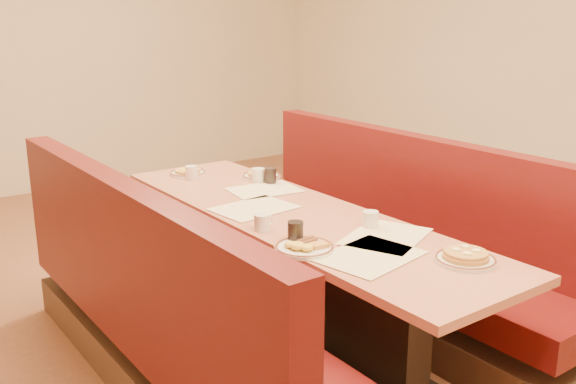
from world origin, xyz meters
TOP-DOWN VIEW (x-y plane):
  - ground at (0.00, 0.00)m, footprint 8.00×8.00m
  - diner_table at (0.00, 0.00)m, footprint 0.70×2.50m
  - booth_left at (-0.73, 0.00)m, footprint 0.55×2.50m
  - booth_right at (0.73, 0.00)m, footprint 0.55×2.50m
  - placemat_near_left at (-0.10, -0.67)m, footprint 0.47×0.39m
  - placemat_near_right at (0.12, -0.53)m, footprint 0.50×0.45m
  - placemat_far_left at (-0.12, 0.19)m, footprint 0.43×0.34m
  - placemat_far_right at (0.12, 0.45)m, footprint 0.42×0.34m
  - pancake_plate at (0.17, -0.94)m, footprint 0.25×0.25m
  - eggs_plate at (-0.28, -0.45)m, footprint 0.26×0.26m
  - extra_plate_mid at (0.27, 0.70)m, footprint 0.24×0.24m
  - extra_plate_far at (-0.06, 1.03)m, footprint 0.23×0.23m
  - coffee_mug_a at (0.16, -0.39)m, footprint 0.10×0.08m
  - coffee_mug_b at (-0.28, -0.12)m, footprint 0.10×0.07m
  - coffee_mug_c at (0.20, 0.62)m, footprint 0.11×0.08m
  - coffee_mug_d at (-0.08, 0.93)m, footprint 0.10×0.08m
  - soda_tumbler_near at (-0.25, -0.34)m, footprint 0.07×0.07m
  - soda_tumbler_mid at (0.24, 0.55)m, footprint 0.07×0.07m

SIDE VIEW (x-z plane):
  - ground at x=0.00m, z-range 0.00..0.00m
  - booth_left at x=-0.73m, z-range -0.16..0.89m
  - booth_right at x=0.73m, z-range -0.16..0.89m
  - diner_table at x=0.00m, z-range 0.00..0.75m
  - placemat_near_left at x=-0.10m, z-range 0.75..0.76m
  - placemat_near_right at x=0.12m, z-range 0.75..0.76m
  - placemat_far_left at x=-0.12m, z-range 0.75..0.76m
  - placemat_far_right at x=0.12m, z-range 0.75..0.76m
  - eggs_plate at x=-0.28m, z-range 0.74..0.79m
  - extra_plate_far at x=-0.06m, z-range 0.74..0.79m
  - extra_plate_mid at x=0.27m, z-range 0.74..0.79m
  - pancake_plate at x=0.17m, z-range 0.74..0.80m
  - coffee_mug_b at x=-0.28m, z-range 0.75..0.83m
  - coffee_mug_a at x=0.16m, z-range 0.75..0.83m
  - coffee_mug_d at x=-0.08m, z-range 0.75..0.83m
  - coffee_mug_c at x=0.20m, z-range 0.75..0.84m
  - soda_tumbler_mid at x=0.24m, z-range 0.75..0.84m
  - soda_tumbler_near at x=-0.25m, z-range 0.75..0.85m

